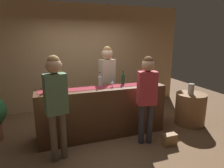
# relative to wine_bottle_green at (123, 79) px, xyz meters

# --- Properties ---
(ground_plane) EXTENTS (10.00, 10.00, 0.00)m
(ground_plane) POSITION_rel_wine_bottle_green_xyz_m (-0.49, -0.09, -1.14)
(ground_plane) COLOR brown
(back_wall) EXTENTS (6.00, 0.12, 2.90)m
(back_wall) POSITION_rel_wine_bottle_green_xyz_m (-0.49, 1.81, 0.31)
(back_wall) COLOR tan
(back_wall) RESTS_ON ground
(bar_counter) EXTENTS (2.58, 0.60, 1.02)m
(bar_counter) POSITION_rel_wine_bottle_green_xyz_m (-0.49, -0.09, -0.62)
(bar_counter) COLOR #472B19
(bar_counter) RESTS_ON ground
(counter_runner_cloth) EXTENTS (2.45, 0.28, 0.01)m
(counter_runner_cloth) POSITION_rel_wine_bottle_green_xyz_m (-0.49, -0.09, -0.11)
(counter_runner_cloth) COLOR maroon
(counter_runner_cloth) RESTS_ON bar_counter
(wine_bottle_green) EXTENTS (0.07, 0.07, 0.30)m
(wine_bottle_green) POSITION_rel_wine_bottle_green_xyz_m (0.00, 0.00, 0.00)
(wine_bottle_green) COLOR #194723
(wine_bottle_green) RESTS_ON bar_counter
(wine_bottle_clear) EXTENTS (0.07, 0.07, 0.30)m
(wine_bottle_clear) POSITION_rel_wine_bottle_green_xyz_m (-0.51, -0.04, 0.00)
(wine_bottle_clear) COLOR #B2C6C1
(wine_bottle_clear) RESTS_ON bar_counter
(wine_bottle_amber) EXTENTS (0.07, 0.07, 0.30)m
(wine_bottle_amber) POSITION_rel_wine_bottle_green_xyz_m (-1.54, -0.09, 0.00)
(wine_bottle_amber) COLOR brown
(wine_bottle_amber) RESTS_ON bar_counter
(wine_glass_near_customer) EXTENTS (0.07, 0.07, 0.14)m
(wine_glass_near_customer) POSITION_rel_wine_bottle_green_xyz_m (-1.38, -0.06, -0.01)
(wine_glass_near_customer) COLOR silver
(wine_glass_near_customer) RESTS_ON bar_counter
(wine_glass_mid_counter) EXTENTS (0.07, 0.07, 0.14)m
(wine_glass_mid_counter) POSITION_rel_wine_bottle_green_xyz_m (-0.29, -0.15, -0.01)
(wine_glass_mid_counter) COLOR silver
(wine_glass_mid_counter) RESTS_ON bar_counter
(bartender) EXTENTS (0.38, 0.27, 1.81)m
(bartender) POSITION_rel_wine_bottle_green_xyz_m (-0.19, 0.49, 0.00)
(bartender) COLOR #26262B
(bartender) RESTS_ON ground
(customer_sipping) EXTENTS (0.37, 0.27, 1.68)m
(customer_sipping) POSITION_rel_wine_bottle_green_xyz_m (0.18, -0.71, -0.10)
(customer_sipping) COLOR #33333D
(customer_sipping) RESTS_ON ground
(customer_browsing) EXTENTS (0.37, 0.26, 1.74)m
(customer_browsing) POSITION_rel_wine_bottle_green_xyz_m (-1.43, -0.70, -0.05)
(customer_browsing) COLOR brown
(customer_browsing) RESTS_ON ground
(round_side_table) EXTENTS (0.68, 0.68, 0.74)m
(round_side_table) POSITION_rel_wine_bottle_green_xyz_m (1.59, -0.29, -0.77)
(round_side_table) COLOR brown
(round_side_table) RESTS_ON ground
(vase_on_side_table) EXTENTS (0.13, 0.13, 0.24)m
(vase_on_side_table) POSITION_rel_wine_bottle_green_xyz_m (1.55, -0.31, -0.28)
(vase_on_side_table) COLOR #A8A399
(vase_on_side_table) RESTS_ON round_side_table
(handbag) EXTENTS (0.28, 0.14, 0.22)m
(handbag) POSITION_rel_wine_bottle_green_xyz_m (0.57, -0.94, -1.03)
(handbag) COLOR olive
(handbag) RESTS_ON ground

